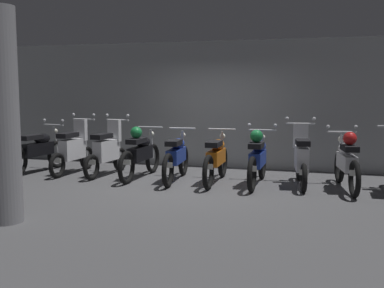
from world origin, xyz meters
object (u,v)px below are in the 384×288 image
(motorbike_slot_0, at_px, (38,150))
(support_pillar, at_px, (2,116))
(motorbike_slot_4, at_px, (176,157))
(motorbike_slot_3, at_px, (140,153))
(motorbike_slot_1, at_px, (73,149))
(motorbike_slot_2, at_px, (107,151))
(motorbike_slot_6, at_px, (258,158))
(motorbike_slot_5, at_px, (216,158))
(motorbike_slot_7, at_px, (301,158))
(motorbike_slot_8, at_px, (347,161))

(motorbike_slot_0, xyz_separation_m, support_pillar, (1.87, -3.53, 0.98))
(motorbike_slot_4, height_order, support_pillar, support_pillar)
(motorbike_slot_3, distance_m, motorbike_slot_4, 0.81)
(motorbike_slot_1, height_order, motorbike_slot_3, motorbike_slot_1)
(motorbike_slot_2, relative_size, motorbike_slot_6, 0.86)
(motorbike_slot_0, xyz_separation_m, motorbike_slot_3, (2.42, -0.01, 0.03))
(motorbike_slot_5, relative_size, motorbike_slot_6, 1.00)
(motorbike_slot_6, bearing_deg, support_pillar, -130.58)
(motorbike_slot_4, distance_m, motorbike_slot_7, 2.43)
(motorbike_slot_2, bearing_deg, motorbike_slot_7, 0.17)
(motorbike_slot_6, bearing_deg, motorbike_slot_5, -179.68)
(motorbike_slot_1, height_order, motorbike_slot_7, same)
(motorbike_slot_2, bearing_deg, motorbike_slot_4, -6.77)
(motorbike_slot_3, distance_m, motorbike_slot_6, 2.43)
(motorbike_slot_3, height_order, motorbike_slot_8, motorbike_slot_8)
(motorbike_slot_7, height_order, support_pillar, support_pillar)
(motorbike_slot_5, distance_m, motorbike_slot_8, 2.43)
(motorbike_slot_8, height_order, support_pillar, support_pillar)
(motorbike_slot_3, relative_size, support_pillar, 0.66)
(motorbike_slot_0, distance_m, motorbike_slot_8, 6.47)
(motorbike_slot_8, bearing_deg, motorbike_slot_5, -178.87)
(motorbike_slot_1, distance_m, motorbike_slot_7, 4.85)
(motorbike_slot_0, distance_m, motorbike_slot_2, 1.62)
(motorbike_slot_4, bearing_deg, motorbike_slot_5, 1.93)
(motorbike_slot_1, distance_m, motorbike_slot_2, 0.81)
(motorbike_slot_8, distance_m, support_pillar, 5.87)
(motorbike_slot_7, bearing_deg, motorbike_slot_6, -167.92)
(motorbike_slot_3, distance_m, motorbike_slot_8, 4.04)
(motorbike_slot_1, distance_m, motorbike_slot_3, 1.62)
(motorbike_slot_1, relative_size, motorbike_slot_3, 0.86)
(motorbike_slot_2, xyz_separation_m, motorbike_slot_5, (2.42, -0.16, -0.04))
(motorbike_slot_0, bearing_deg, motorbike_slot_3, -0.15)
(motorbike_slot_0, xyz_separation_m, motorbike_slot_2, (1.62, 0.11, 0.04))
(motorbike_slot_3, xyz_separation_m, support_pillar, (-0.55, -3.53, 0.94))
(motorbike_slot_1, distance_m, motorbike_slot_5, 3.24)
(motorbike_slot_6, relative_size, motorbike_slot_7, 1.16)
(motorbike_slot_6, bearing_deg, motorbike_slot_0, 179.40)
(motorbike_slot_2, distance_m, motorbike_slot_7, 4.04)
(motorbike_slot_7, distance_m, motorbike_slot_8, 0.82)
(motorbike_slot_8, xyz_separation_m, support_pillar, (-4.60, -3.52, 0.94))
(motorbike_slot_2, xyz_separation_m, support_pillar, (0.25, -3.64, 0.94))
(motorbike_slot_2, relative_size, motorbike_slot_5, 0.86)
(motorbike_slot_2, height_order, motorbike_slot_4, motorbike_slot_2)
(motorbike_slot_1, relative_size, motorbike_slot_6, 0.86)
(motorbike_slot_3, bearing_deg, motorbike_slot_2, 171.87)
(motorbike_slot_5, bearing_deg, motorbike_slot_0, 179.21)
(motorbike_slot_2, bearing_deg, support_pillar, -86.05)
(motorbike_slot_3, relative_size, motorbike_slot_8, 1.01)
(motorbike_slot_6, distance_m, motorbike_slot_7, 0.82)
(support_pillar, bearing_deg, motorbike_slot_2, 93.95)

